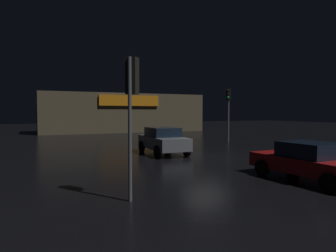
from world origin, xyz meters
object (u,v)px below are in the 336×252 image
object	(u,v)px
store_building	(123,113)
traffic_signal_cross_left	(132,92)
car_far	(309,161)
car_near	(163,140)
traffic_signal_opposite	(228,104)

from	to	relation	value
store_building	traffic_signal_cross_left	xyz separation A→B (m)	(-8.43, -30.91, 0.65)
traffic_signal_cross_left	car_far	world-z (taller)	traffic_signal_cross_left
car_near	car_far	distance (m)	9.15
traffic_signal_opposite	car_near	bearing A→B (deg)	-150.26
traffic_signal_opposite	car_far	world-z (taller)	traffic_signal_opposite
traffic_signal_cross_left	store_building	bearing A→B (deg)	74.74
store_building	car_far	xyz separation A→B (m)	(-1.64, -31.17, -1.75)
store_building	traffic_signal_cross_left	distance (m)	32.05
traffic_signal_opposite	traffic_signal_cross_left	size ratio (longest dim) A/B	1.12
store_building	car_near	xyz separation A→B (m)	(-3.74, -22.27, -1.63)
traffic_signal_opposite	car_far	xyz separation A→B (m)	(-5.98, -13.53, -2.51)
car_near	traffic_signal_opposite	bearing A→B (deg)	29.74
store_building	car_near	world-z (taller)	store_building
store_building	car_far	bearing A→B (deg)	-93.01
car_far	store_building	bearing A→B (deg)	86.99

